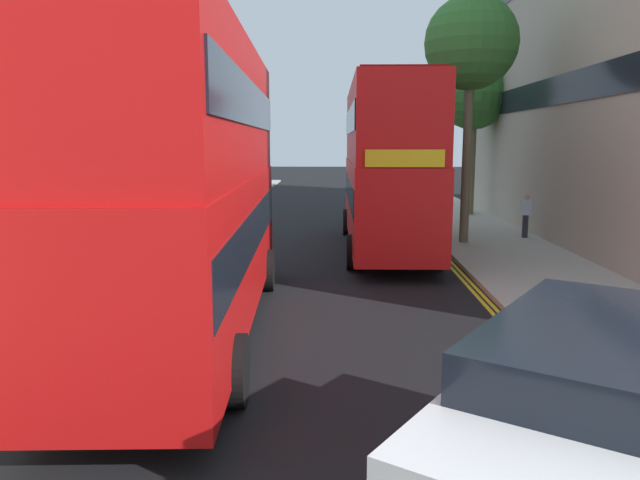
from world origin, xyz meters
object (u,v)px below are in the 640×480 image
at_px(double_decker_bus_oncoming, 386,162).
at_px(taxi_minivan, 587,444).
at_px(double_decker_bus_away, 188,178).
at_px(pedestrian_far, 526,215).

distance_m(double_decker_bus_oncoming, taxi_minivan, 15.78).
distance_m(double_decker_bus_away, double_decker_bus_oncoming, 10.35).
distance_m(double_decker_bus_away, taxi_minivan, 8.31).
relative_size(double_decker_bus_away, taxi_minivan, 2.16).
height_order(double_decker_bus_oncoming, taxi_minivan, double_decker_bus_oncoming).
bearing_deg(taxi_minivan, double_decker_bus_away, 128.59).
height_order(taxi_minivan, pedestrian_far, taxi_minivan).
bearing_deg(double_decker_bus_away, pedestrian_far, 48.74).
distance_m(taxi_minivan, pedestrian_far, 18.25).
height_order(double_decker_bus_oncoming, pedestrian_far, double_decker_bus_oncoming).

